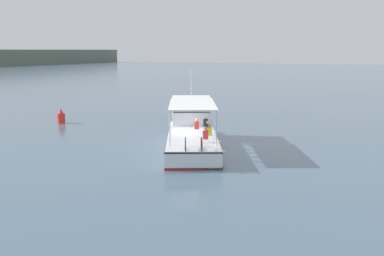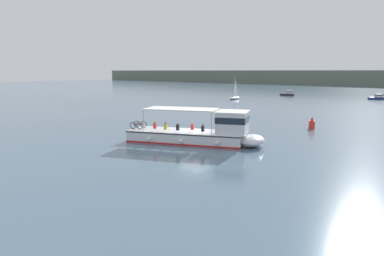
# 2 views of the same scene
# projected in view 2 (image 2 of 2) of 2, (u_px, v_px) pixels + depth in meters

# --- Properties ---
(ground_plane) EXTENTS (400.00, 400.00, 0.00)m
(ground_plane) POSITION_uv_depth(u_px,v_px,m) (195.00, 142.00, 32.83)
(ground_plane) COLOR slate
(ferry_main) EXTENTS (12.85, 8.08, 5.32)m
(ferry_main) POSITION_uv_depth(u_px,v_px,m) (202.00, 133.00, 32.11)
(ferry_main) COLOR silver
(ferry_main) RESTS_ON ground
(motorboat_horizon_east) EXTENTS (3.81, 2.15, 1.26)m
(motorboat_horizon_east) POSITION_uv_depth(u_px,v_px,m) (288.00, 94.00, 94.20)
(motorboat_horizon_east) COLOR #232328
(motorboat_horizon_east) RESTS_ON ground
(motorboat_near_port) EXTENTS (3.24, 3.64, 1.26)m
(motorboat_near_port) POSITION_uv_depth(u_px,v_px,m) (377.00, 97.00, 81.25)
(motorboat_near_port) COLOR navy
(motorboat_near_port) RESTS_ON ground
(sailboat_horizon_west) EXTENTS (2.06, 4.95, 5.40)m
(sailboat_horizon_west) POSITION_uv_depth(u_px,v_px,m) (235.00, 97.00, 82.60)
(sailboat_horizon_west) COLOR white
(sailboat_horizon_west) RESTS_ON ground
(channel_buoy) EXTENTS (0.70, 0.70, 1.40)m
(channel_buoy) POSITION_uv_depth(u_px,v_px,m) (312.00, 124.00, 40.44)
(channel_buoy) COLOR red
(channel_buoy) RESTS_ON ground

